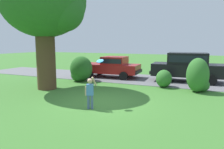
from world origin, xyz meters
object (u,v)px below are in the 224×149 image
(oak_tree_large, at_px, (46,5))
(parked_sedan, at_px, (112,66))
(child_thrower, at_px, (90,91))
(parked_suv, at_px, (187,66))
(frisbee, at_px, (100,61))

(oak_tree_large, bearing_deg, parked_sedan, 72.43)
(parked_sedan, relative_size, child_thrower, 3.51)
(parked_suv, bearing_deg, child_thrower, -109.92)
(parked_suv, distance_m, child_thrower, 8.36)
(parked_sedan, xyz_separation_m, parked_suv, (5.28, 0.39, 0.23))
(parked_sedan, bearing_deg, parked_suv, 4.28)
(oak_tree_large, distance_m, parked_sedan, 6.48)
(parked_sedan, bearing_deg, child_thrower, -71.91)
(frisbee, bearing_deg, oak_tree_large, 156.04)
(child_thrower, bearing_deg, parked_suv, 70.08)
(parked_suv, relative_size, child_thrower, 3.74)
(parked_sedan, height_order, child_thrower, parked_sedan)
(oak_tree_large, bearing_deg, parked_suv, 38.41)
(parked_sedan, xyz_separation_m, frisbee, (2.61, -6.94, 1.00))
(parked_sedan, distance_m, parked_suv, 5.30)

